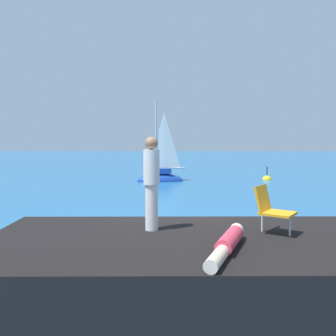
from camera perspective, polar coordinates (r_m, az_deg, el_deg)
The scene contains 8 objects.
ground_plane at distance 9.22m, azimuth 2.03°, elevation -11.44°, with size 160.00×160.00×0.00m, color #236093.
shore_ledge at distance 5.97m, azimuth 5.05°, elevation -15.51°, with size 6.89×3.25×0.96m, color black.
boulder_inland at distance 7.39m, azimuth 0.92°, elevation -15.49°, with size 0.72×0.57×0.39m, color black.
sailboat_near at distance 22.19m, azimuth -1.19°, elevation -1.38°, with size 3.04×1.53×5.54m.
person_sunbather at distance 5.19m, azimuth 9.53°, elevation -11.76°, with size 0.76×1.69×0.25m.
person_standing at distance 6.16m, azimuth -2.66°, elevation -2.04°, with size 0.28×0.28×1.62m.
beach_chair at distance 6.26m, azimuth 16.14°, elevation -6.02°, with size 0.76×0.73×0.80m.
marker_buoy at distance 24.01m, azimuth 15.54°, elevation -1.81°, with size 0.56×0.56×1.13m.
Camera 1 is at (-0.12, -8.88, 2.50)m, focal length 38.09 mm.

